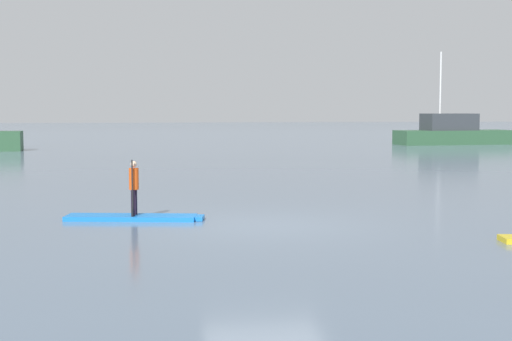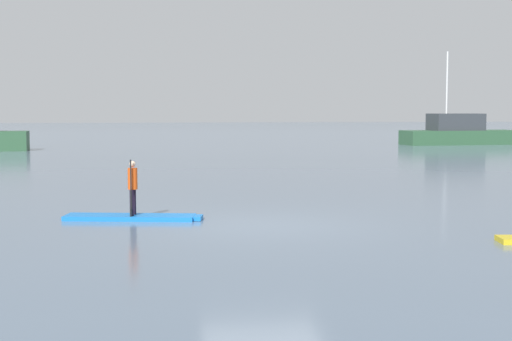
{
  "view_description": "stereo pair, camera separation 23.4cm",
  "coord_description": "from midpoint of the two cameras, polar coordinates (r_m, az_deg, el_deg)",
  "views": [
    {
      "loc": [
        -2.45,
        -14.98,
        2.42
      ],
      "look_at": [
        0.34,
        3.49,
        0.87
      ],
      "focal_mm": 51.97,
      "sensor_mm": 36.0,
      "label": 1
    },
    {
      "loc": [
        -2.21,
        -15.02,
        2.42
      ],
      "look_at": [
        0.34,
        3.49,
        0.87
      ],
      "focal_mm": 51.97,
      "sensor_mm": 36.0,
      "label": 2
    }
  ],
  "objects": [
    {
      "name": "paddleboard_near",
      "position": [
        16.47,
        -9.03,
        -3.58
      ],
      "size": [
        3.07,
        1.19,
        0.1
      ],
      "color": "blue",
      "rests_on": "ground"
    },
    {
      "name": "ground_plane",
      "position": [
        15.37,
        0.96,
        -4.3
      ],
      "size": [
        240.0,
        240.0,
        0.0
      ],
      "primitive_type": "plane",
      "color": "slate"
    },
    {
      "name": "paddler_child_solo",
      "position": [
        16.37,
        -9.08,
        -1.08
      ],
      "size": [
        0.25,
        0.41,
        1.23
      ],
      "color": "black",
      "rests_on": "paddleboard_near"
    },
    {
      "name": "fishing_boat_white_large",
      "position": [
        52.59,
        15.45,
        2.83
      ],
      "size": [
        8.21,
        3.02,
        6.3
      ],
      "color": "#2D5638",
      "rests_on": "ground"
    }
  ]
}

